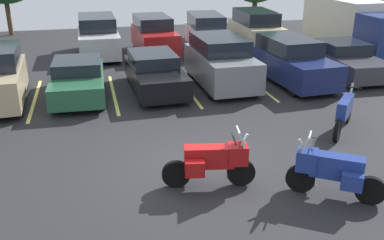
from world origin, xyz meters
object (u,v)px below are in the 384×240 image
at_px(car_far_silver, 98,36).
at_px(car_far_champagne, 255,29).
at_px(motorcycle_touring, 213,160).
at_px(motorcycle_second, 332,170).
at_px(car_charcoal, 345,59).
at_px(car_grey, 221,62).
at_px(car_green, 78,79).
at_px(car_black, 155,73).
at_px(motorcycle_third, 344,112).
at_px(box_truck, 353,24).
at_px(car_far_red, 154,35).
at_px(car_navy, 292,61).
at_px(car_far_white, 207,33).

bearing_deg(car_far_silver, car_far_champagne, -0.46).
relative_size(motorcycle_touring, motorcycle_second, 1.18).
xyz_separation_m(motorcycle_touring, car_charcoal, (8.35, 7.89, 0.02)).
bearing_deg(car_grey, motorcycle_second, -90.96).
relative_size(car_green, car_black, 0.95).
bearing_deg(motorcycle_touring, car_far_champagne, 64.94).
bearing_deg(motorcycle_touring, motorcycle_third, 24.68).
relative_size(motorcycle_third, car_black, 0.40).
relative_size(motorcycle_touring, box_truck, 0.31).
bearing_deg(car_charcoal, car_far_red, 140.62).
relative_size(motorcycle_touring, car_navy, 0.45).
bearing_deg(motorcycle_third, car_charcoal, 57.88).
bearing_deg(car_charcoal, box_truck, 54.40).
distance_m(car_green, car_charcoal, 11.38).
bearing_deg(motorcycle_second, car_far_silver, 106.08).
xyz_separation_m(car_far_white, box_truck, (7.61, -1.95, 0.50)).
distance_m(motorcycle_second, car_far_champagne, 15.87).
bearing_deg(car_black, car_navy, -2.22).
bearing_deg(motorcycle_third, motorcycle_touring, -155.32).
distance_m(car_far_silver, car_far_white, 5.79).
bearing_deg(car_black, car_charcoal, 2.04).
distance_m(car_black, car_grey, 2.70).
height_order(motorcycle_second, car_green, motorcycle_second).
xyz_separation_m(motorcycle_second, box_truck, (8.96, 13.20, 0.78)).
bearing_deg(car_far_red, car_black, -98.74).
bearing_deg(car_green, car_navy, -0.29).
height_order(motorcycle_second, motorcycle_third, motorcycle_second).
height_order(car_far_silver, car_far_champagne, car_far_champagne).
distance_m(car_charcoal, box_truck, 5.26).
distance_m(car_far_silver, car_far_champagne, 8.66).
height_order(car_far_silver, car_far_white, car_far_silver).
bearing_deg(box_truck, car_green, -161.90).
xyz_separation_m(car_black, car_far_champagne, (6.77, 6.62, 0.31)).
relative_size(motorcycle_third, car_charcoal, 0.38).
xyz_separation_m(car_grey, car_far_champagne, (4.09, 6.58, 0.05)).
distance_m(car_far_champagne, box_truck, 5.19).
bearing_deg(car_charcoal, car_far_champagne, 105.09).
distance_m(car_navy, car_charcoal, 2.87).
bearing_deg(car_navy, car_far_silver, 137.55).
height_order(motorcycle_second, box_truck, box_truck).
bearing_deg(motorcycle_third, motorcycle_second, -125.77).
distance_m(motorcycle_second, car_far_silver, 15.99).
height_order(car_charcoal, car_far_red, car_far_red).
xyz_separation_m(motorcycle_touring, car_grey, (2.56, 7.64, 0.31)).
relative_size(car_green, car_far_silver, 0.89).
relative_size(motorcycle_third, box_truck, 0.26).
relative_size(car_far_silver, box_truck, 0.69).
xyz_separation_m(car_charcoal, car_far_champagne, (-1.70, 6.32, 0.34)).
relative_size(car_navy, car_far_silver, 0.99).
relative_size(car_far_silver, car_far_champagne, 1.01).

